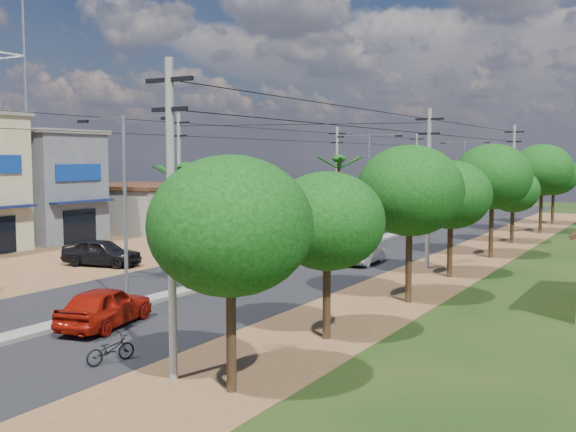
% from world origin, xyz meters
% --- Properties ---
extents(ground, '(160.00, 160.00, 0.00)m').
position_xyz_m(ground, '(0.00, 0.00, 0.00)').
color(ground, black).
rests_on(ground, ground).
extents(road, '(12.00, 110.00, 0.04)m').
position_xyz_m(road, '(0.00, 15.00, 0.02)').
color(road, black).
rests_on(road, ground).
extents(median, '(1.00, 90.00, 0.18)m').
position_xyz_m(median, '(0.00, 18.00, 0.09)').
color(median, '#605E56').
rests_on(median, ground).
extents(dirt_lot_west, '(18.00, 46.00, 0.04)m').
position_xyz_m(dirt_lot_west, '(-15.00, 8.00, 0.02)').
color(dirt_lot_west, brown).
rests_on(dirt_lot_west, ground).
extents(dirt_shoulder_east, '(5.00, 90.00, 0.03)m').
position_xyz_m(dirt_shoulder_east, '(8.50, 15.00, 0.01)').
color(dirt_shoulder_east, brown).
rests_on(dirt_shoulder_east, ground).
extents(shophouse_grey, '(9.00, 6.40, 8.30)m').
position_xyz_m(shophouse_grey, '(-21.98, 14.00, 4.16)').
color(shophouse_grey, '#4E5156').
rests_on(shophouse_grey, ground).
extents(low_shed, '(10.40, 10.40, 3.95)m').
position_xyz_m(low_shed, '(-21.00, 24.00, 1.97)').
color(low_shed, '#605E56').
rests_on(low_shed, ground).
extents(tree_east_a, '(4.40, 4.40, 6.37)m').
position_xyz_m(tree_east_a, '(9.50, -6.00, 4.49)').
color(tree_east_a, black).
rests_on(tree_east_a, ground).
extents(tree_east_b, '(4.00, 4.00, 5.83)m').
position_xyz_m(tree_east_b, '(9.30, 0.00, 4.11)').
color(tree_east_b, black).
rests_on(tree_east_b, ground).
extents(tree_east_c, '(4.60, 4.60, 6.83)m').
position_xyz_m(tree_east_c, '(9.70, 7.00, 4.86)').
color(tree_east_c, black).
rests_on(tree_east_c, ground).
extents(tree_east_d, '(4.20, 4.20, 6.13)m').
position_xyz_m(tree_east_d, '(9.40, 14.00, 4.34)').
color(tree_east_d, black).
rests_on(tree_east_d, ground).
extents(tree_east_e, '(4.80, 4.80, 7.14)m').
position_xyz_m(tree_east_e, '(9.60, 22.00, 5.09)').
color(tree_east_e, black).
rests_on(tree_east_e, ground).
extents(tree_east_f, '(3.80, 3.80, 5.52)m').
position_xyz_m(tree_east_f, '(9.20, 30.00, 3.89)').
color(tree_east_f, black).
rests_on(tree_east_f, ground).
extents(tree_east_g, '(5.00, 5.00, 7.38)m').
position_xyz_m(tree_east_g, '(9.80, 38.00, 5.24)').
color(tree_east_g, black).
rests_on(tree_east_g, ground).
extents(tree_east_h, '(4.40, 4.40, 6.52)m').
position_xyz_m(tree_east_h, '(9.50, 46.00, 4.64)').
color(tree_east_h, black).
rests_on(tree_east_h, ground).
extents(palm_median_near, '(2.00, 2.00, 6.15)m').
position_xyz_m(palm_median_near, '(0.00, 4.00, 5.54)').
color(palm_median_near, black).
rests_on(palm_median_near, ground).
extents(palm_median_mid, '(2.00, 2.00, 6.55)m').
position_xyz_m(palm_median_mid, '(0.00, 20.00, 5.90)').
color(palm_median_mid, black).
rests_on(palm_median_mid, ground).
extents(palm_median_far, '(2.00, 2.00, 5.85)m').
position_xyz_m(palm_median_far, '(0.00, 36.00, 5.26)').
color(palm_median_far, black).
rests_on(palm_median_far, ground).
extents(streetlight_near, '(5.10, 0.18, 8.00)m').
position_xyz_m(streetlight_near, '(0.00, 0.00, 4.79)').
color(streetlight_near, gray).
rests_on(streetlight_near, ground).
extents(streetlight_mid, '(5.10, 0.18, 8.00)m').
position_xyz_m(streetlight_mid, '(0.00, 25.00, 4.79)').
color(streetlight_mid, gray).
rests_on(streetlight_mid, ground).
extents(streetlight_far, '(5.10, 0.18, 8.00)m').
position_xyz_m(streetlight_far, '(0.00, 50.00, 4.79)').
color(streetlight_far, gray).
rests_on(streetlight_far, ground).
extents(utility_pole_w_b, '(1.60, 0.24, 9.00)m').
position_xyz_m(utility_pole_w_b, '(-7.00, 12.00, 4.76)').
color(utility_pole_w_b, '#605E56').
rests_on(utility_pole_w_b, ground).
extents(utility_pole_w_c, '(1.60, 0.24, 9.00)m').
position_xyz_m(utility_pole_w_c, '(-7.00, 34.00, 4.76)').
color(utility_pole_w_c, '#605E56').
rests_on(utility_pole_w_c, ground).
extents(utility_pole_w_d, '(1.60, 0.24, 9.00)m').
position_xyz_m(utility_pole_w_d, '(-7.00, 55.00, 4.76)').
color(utility_pole_w_d, '#605E56').
rests_on(utility_pole_w_d, ground).
extents(utility_pole_e_a, '(1.60, 0.24, 9.00)m').
position_xyz_m(utility_pole_e_a, '(7.50, -6.00, 4.76)').
color(utility_pole_e_a, '#605E56').
rests_on(utility_pole_e_a, ground).
extents(utility_pole_e_b, '(1.60, 0.24, 9.00)m').
position_xyz_m(utility_pole_e_b, '(7.50, 16.00, 4.76)').
color(utility_pole_e_b, '#605E56').
rests_on(utility_pole_e_b, ground).
extents(utility_pole_e_c, '(1.60, 0.24, 9.00)m').
position_xyz_m(utility_pole_e_c, '(7.50, 38.00, 4.76)').
color(utility_pole_e_c, '#605E56').
rests_on(utility_pole_e_c, ground).
extents(car_red_near, '(2.77, 4.77, 1.53)m').
position_xyz_m(car_red_near, '(1.50, -2.71, 0.76)').
color(car_red_near, maroon).
rests_on(car_red_near, ground).
extents(car_silver_mid, '(1.69, 4.10, 1.32)m').
position_xyz_m(car_silver_mid, '(3.81, 15.66, 0.66)').
color(car_silver_mid, '#95979C').
rests_on(car_silver_mid, ground).
extents(car_white_far, '(3.09, 5.31, 1.45)m').
position_xyz_m(car_white_far, '(-2.20, 31.09, 0.72)').
color(car_white_far, silver).
rests_on(car_white_far, ground).
extents(car_parked_dark, '(4.92, 2.85, 1.58)m').
position_xyz_m(car_parked_dark, '(-9.03, 7.40, 0.79)').
color(car_parked_dark, black).
rests_on(car_parked_dark, ground).
extents(moto_rider_east, '(0.97, 1.71, 0.85)m').
position_xyz_m(moto_rider_east, '(4.90, -5.85, 0.42)').
color(moto_rider_east, black).
rests_on(moto_rider_east, ground).
extents(moto_rider_west_a, '(1.08, 1.92, 0.96)m').
position_xyz_m(moto_rider_west_a, '(-1.20, 14.06, 0.48)').
color(moto_rider_west_a, black).
rests_on(moto_rider_west_a, ground).
extents(moto_rider_west_b, '(0.98, 1.64, 0.95)m').
position_xyz_m(moto_rider_west_b, '(-4.26, 36.04, 0.48)').
color(moto_rider_west_b, black).
rests_on(moto_rider_west_b, ground).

